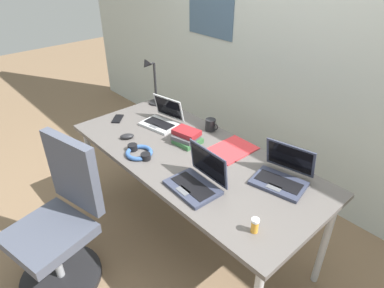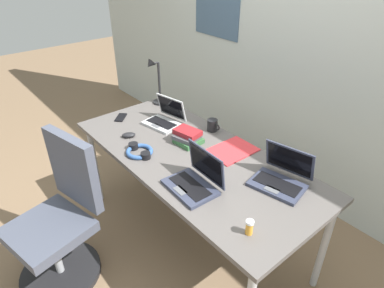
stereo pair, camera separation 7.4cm
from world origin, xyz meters
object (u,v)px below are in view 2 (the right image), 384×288
object	(u,v)px
coffee_mug	(213,125)
office_chair	(60,225)
laptop_front_left	(281,177)
cell_phone	(121,117)
desk_lamp	(156,82)
computer_mouse	(129,135)
laptop_mid_desk	(195,180)
pill_bottle	(249,227)
laptop_front_right	(165,119)
paper_folder_back_right	(232,150)
headphones	(139,151)
book_stack	(188,137)

from	to	relation	value
coffee_mug	office_chair	bearing A→B (deg)	-97.87
laptop_front_left	cell_phone	xyz separation A→B (m)	(-1.32, -0.29, -0.04)
desk_lamp	cell_phone	xyz separation A→B (m)	(0.04, -0.37, -0.19)
office_chair	computer_mouse	bearing A→B (deg)	103.50
computer_mouse	office_chair	size ratio (longest dim) A/B	0.10
desk_lamp	laptop_front_left	xyz separation A→B (m)	(1.36, -0.08, -0.15)
laptop_mid_desk	computer_mouse	world-z (taller)	laptop_mid_desk
laptop_front_left	pill_bottle	bearing A→B (deg)	-71.32
laptop_front_right	cell_phone	size ratio (longest dim) A/B	2.22
coffee_mug	pill_bottle	bearing A→B (deg)	-32.94
coffee_mug	laptop_front_right	bearing A→B (deg)	-146.76
laptop_mid_desk	paper_folder_back_right	world-z (taller)	laptop_mid_desk
laptop_mid_desk	headphones	bearing A→B (deg)	-173.62
pill_bottle	office_chair	distance (m)	1.24
laptop_mid_desk	laptop_front_left	bearing A→B (deg)	53.44
book_stack	paper_folder_back_right	xyz separation A→B (m)	(0.27, 0.16, -0.04)
laptop_front_right	book_stack	xyz separation A→B (m)	(0.33, -0.04, 0.00)
pill_bottle	book_stack	world-z (taller)	book_stack
laptop_mid_desk	book_stack	bearing A→B (deg)	145.66
pill_bottle	coffee_mug	bearing A→B (deg)	147.06
paper_folder_back_right	cell_phone	bearing A→B (deg)	-159.93
paper_folder_back_right	book_stack	bearing A→B (deg)	-149.60
paper_folder_back_right	headphones	bearing A→B (deg)	-126.98
laptop_mid_desk	computer_mouse	distance (m)	0.73
book_stack	laptop_front_right	bearing A→B (deg)	172.72
headphones	computer_mouse	bearing A→B (deg)	166.53
office_chair	desk_lamp	bearing A→B (deg)	113.90
laptop_front_left	headphones	xyz separation A→B (m)	(-0.79, -0.45, -0.03)
laptop_front_right	book_stack	bearing A→B (deg)	-7.28
laptop_front_right	coffee_mug	bearing A→B (deg)	33.24
pill_bottle	coffee_mug	size ratio (longest dim) A/B	0.70
laptop_mid_desk	cell_phone	distance (m)	1.04
headphones	office_chair	xyz separation A→B (m)	(-0.08, -0.57, -0.36)
laptop_front_right	headphones	bearing A→B (deg)	-57.91
headphones	pill_bottle	size ratio (longest dim) A/B	2.71
pill_bottle	paper_folder_back_right	size ratio (longest dim) A/B	0.25
desk_lamp	pill_bottle	world-z (taller)	desk_lamp
laptop_front_right	paper_folder_back_right	distance (m)	0.61
desk_lamp	laptop_front_right	distance (m)	0.40
cell_phone	coffee_mug	bearing A→B (deg)	-9.27
pill_bottle	paper_folder_back_right	bearing A→B (deg)	140.56
headphones	paper_folder_back_right	distance (m)	0.61
laptop_front_right	cell_phone	distance (m)	0.37
book_stack	office_chair	bearing A→B (deg)	-101.04
desk_lamp	headphones	world-z (taller)	desk_lamp
laptop_front_right	coffee_mug	distance (m)	0.37
laptop_mid_desk	office_chair	bearing A→B (deg)	-132.65
laptop_front_right	office_chair	distance (m)	1.03
cell_phone	pill_bottle	distance (m)	1.47
pill_bottle	desk_lamp	bearing A→B (deg)	161.32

